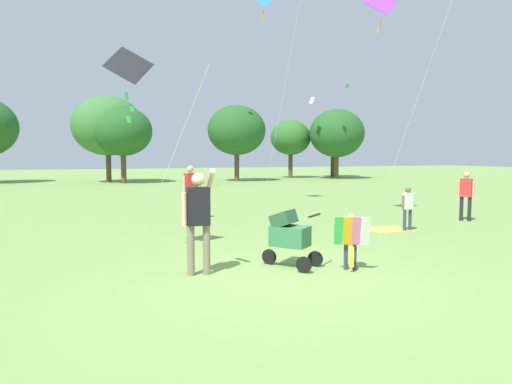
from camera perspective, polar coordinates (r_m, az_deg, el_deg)
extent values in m
plane|color=#75994C|center=(7.62, 3.99, -10.63)|extent=(120.00, 120.00, 0.00)
cylinder|color=brown|center=(34.66, -17.78, 2.83)|extent=(0.36, 0.36, 2.05)
ellipsoid|color=#387033|center=(34.70, -17.90, 7.81)|extent=(4.98, 4.48, 4.23)
cylinder|color=brown|center=(33.35, -16.07, 2.77)|extent=(0.36, 0.36, 2.01)
ellipsoid|color=#235623|center=(33.38, -16.17, 7.26)|extent=(4.03, 3.62, 3.42)
cylinder|color=brown|center=(34.55, -2.39, 3.06)|extent=(0.36, 0.36, 2.06)
ellipsoid|color=#235623|center=(34.58, -2.41, 7.66)|extent=(4.36, 3.93, 3.71)
cylinder|color=brown|center=(39.44, 4.29, 3.24)|extent=(0.36, 0.36, 2.05)
ellipsoid|color=#2D6628|center=(39.46, 4.32, 6.75)|extent=(3.48, 3.13, 2.96)
cylinder|color=brown|center=(38.56, 9.93, 3.04)|extent=(0.36, 0.36, 1.90)
ellipsoid|color=#235623|center=(38.59, 9.99, 7.18)|extent=(4.60, 4.14, 3.91)
cylinder|color=brown|center=(41.32, 9.47, 3.42)|extent=(0.36, 0.36, 2.28)
ellipsoid|color=#2D6628|center=(41.35, 9.52, 6.96)|extent=(3.52, 3.17, 2.99)
cylinder|color=#33384C|center=(8.27, 12.10, -7.77)|extent=(0.07, 0.07, 0.48)
cylinder|color=#33384C|center=(8.25, 11.06, -7.78)|extent=(0.07, 0.07, 0.48)
cube|color=#2D8C4C|center=(8.18, 11.63, -4.89)|extent=(0.25, 0.21, 0.36)
cylinder|color=tan|center=(8.20, 12.54, -5.06)|extent=(0.05, 0.05, 0.32)
cylinder|color=tan|center=(8.17, 10.71, -5.07)|extent=(0.05, 0.05, 0.32)
sphere|color=tan|center=(8.14, 11.66, -3.12)|extent=(0.12, 0.12, 0.12)
cube|color=white|center=(8.02, 13.35, -4.75)|extent=(0.21, 0.22, 0.50)
cube|color=pink|center=(8.01, 12.30, -4.75)|extent=(0.21, 0.22, 0.50)
cube|color=#F4A319|center=(7.99, 11.25, -4.75)|extent=(0.21, 0.22, 0.50)
cube|color=green|center=(7.97, 10.20, -4.75)|extent=(0.21, 0.22, 0.50)
cube|color=yellow|center=(8.06, 11.74, -7.87)|extent=(0.08, 0.05, 0.36)
cylinder|color=#7F705B|center=(7.76, -8.06, -7.19)|extent=(0.12, 0.12, 0.84)
cylinder|color=#7F705B|center=(7.80, -6.13, -7.11)|extent=(0.12, 0.12, 0.84)
cube|color=black|center=(7.66, -7.15, -1.76)|extent=(0.39, 0.26, 0.63)
cylinder|color=beige|center=(7.64, -8.85, -2.13)|extent=(0.09, 0.09, 0.56)
cylinder|color=beige|center=(7.80, -5.66, 1.55)|extent=(0.13, 0.52, 0.40)
sphere|color=beige|center=(7.62, -7.19, 1.57)|extent=(0.22, 0.22, 0.22)
cylinder|color=black|center=(8.51, 1.64, -8.02)|extent=(0.21, 0.24, 0.28)
cylinder|color=black|center=(7.94, 5.93, -8.96)|extent=(0.21, 0.24, 0.28)
cylinder|color=black|center=(8.41, 7.35, -8.20)|extent=(0.21, 0.24, 0.28)
cube|color=#337247|center=(8.24, 4.24, -5.47)|extent=(0.75, 0.77, 0.36)
cube|color=#235031|center=(8.25, 3.45, -3.34)|extent=(0.59, 0.59, 0.35)
cylinder|color=black|center=(8.00, 7.25, -2.90)|extent=(0.39, 0.34, 0.04)
cube|color=black|center=(9.39, -15.53, 14.89)|extent=(0.95, 0.53, 0.80)
cube|color=green|center=(9.29, -15.74, 11.37)|extent=(0.08, 0.05, 0.14)
cube|color=green|center=(9.32, -15.15, 10.00)|extent=(0.09, 0.08, 0.14)
cube|color=green|center=(9.26, -15.48, 8.65)|extent=(0.09, 0.08, 0.14)
cylinder|color=silver|center=(8.50, -10.86, 2.91)|extent=(1.18, 1.64, 3.52)
cube|color=#F4A319|center=(18.59, 0.87, 21.27)|extent=(0.08, 0.04, 0.14)
cube|color=#F4A319|center=(18.47, 0.74, 20.67)|extent=(0.08, 0.04, 0.14)
cylinder|color=silver|center=(16.77, 3.19, 11.04)|extent=(0.45, 2.62, 7.74)
cube|color=purple|center=(15.47, 15.08, 21.78)|extent=(1.07, 0.58, 0.92)
cube|color=#F4A319|center=(15.28, 15.12, 19.54)|extent=(0.08, 0.06, 0.14)
cube|color=#F4A319|center=(15.25, 14.87, 18.72)|extent=(0.09, 0.07, 0.14)
cylinder|color=silver|center=(13.84, 18.84, 9.36)|extent=(0.41, 2.79, 6.40)
cube|color=green|center=(33.38, 11.24, 12.78)|extent=(0.21, 0.14, 0.23)
cube|color=white|center=(35.77, 6.92, 11.20)|extent=(0.27, 0.49, 0.56)
cylinder|color=#4C4C51|center=(14.33, -7.62, -1.77)|extent=(0.12, 0.12, 0.82)
cylinder|color=#4C4C51|center=(14.20, -8.51, -1.83)|extent=(0.12, 0.12, 0.82)
cube|color=red|center=(14.20, -8.10, 1.08)|extent=(0.41, 0.32, 0.62)
cylinder|color=tan|center=(14.31, -7.32, 0.95)|extent=(0.09, 0.09, 0.55)
cylinder|color=tan|center=(14.09, -8.89, 0.87)|extent=(0.09, 0.09, 0.55)
sphere|color=tan|center=(14.18, -8.12, 2.84)|extent=(0.21, 0.21, 0.21)
cylinder|color=#232328|center=(15.31, 24.08, -1.88)|extent=(0.11, 0.11, 0.73)
cylinder|color=#232328|center=(15.27, 24.92, -1.93)|extent=(0.11, 0.11, 0.73)
cube|color=red|center=(15.23, 24.58, 0.49)|extent=(0.34, 0.38, 0.55)
cylinder|color=tan|center=(15.28, 23.85, 0.38)|extent=(0.08, 0.08, 0.49)
cylinder|color=tan|center=(15.20, 25.32, 0.31)|extent=(0.08, 0.08, 0.49)
sphere|color=tan|center=(15.21, 24.63, 1.95)|extent=(0.19, 0.19, 0.19)
cylinder|color=#33384C|center=(12.82, 18.53, -3.30)|extent=(0.08, 0.08, 0.57)
cylinder|color=#33384C|center=(12.70, 17.92, -3.35)|extent=(0.08, 0.08, 0.57)
cube|color=silver|center=(12.70, 18.29, -1.09)|extent=(0.25, 0.16, 0.43)
cylinder|color=brown|center=(12.81, 18.81, -1.20)|extent=(0.06, 0.06, 0.38)
cylinder|color=brown|center=(12.60, 17.75, -1.26)|extent=(0.06, 0.06, 0.38)
sphere|color=brown|center=(12.68, 18.32, 0.26)|extent=(0.15, 0.15, 0.15)
cube|color=gold|center=(12.84, 16.03, -4.47)|extent=(1.14, 0.93, 0.02)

